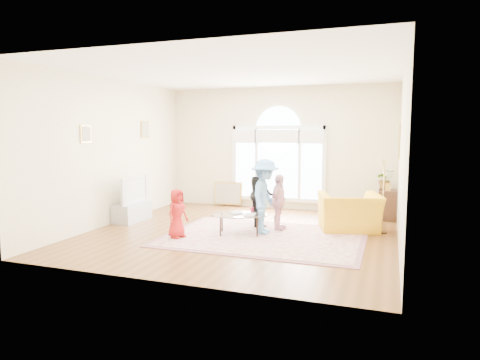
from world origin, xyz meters
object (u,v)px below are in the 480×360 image
(area_rug, at_px, (264,237))
(coffee_table, at_px, (239,215))
(tv_console, at_px, (132,212))
(armchair, at_px, (349,212))
(television, at_px, (132,190))

(area_rug, height_order, coffee_table, coffee_table)
(tv_console, height_order, coffee_table, coffee_table)
(area_rug, relative_size, armchair, 3.00)
(television, xyz_separation_m, armchair, (4.79, 0.66, -0.33))
(area_rug, xyz_separation_m, television, (-3.29, 0.48, 0.71))
(television, height_order, armchair, television)
(television, height_order, coffee_table, television)
(area_rug, distance_m, coffee_table, 0.66)
(television, distance_m, armchair, 4.85)
(area_rug, height_order, television, television)
(coffee_table, bearing_deg, tv_console, 153.93)
(coffee_table, bearing_deg, area_rug, -22.47)
(coffee_table, bearing_deg, armchair, 10.93)
(television, xyz_separation_m, coffee_table, (2.76, -0.43, -0.32))
(area_rug, xyz_separation_m, armchair, (1.50, 1.13, 0.38))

